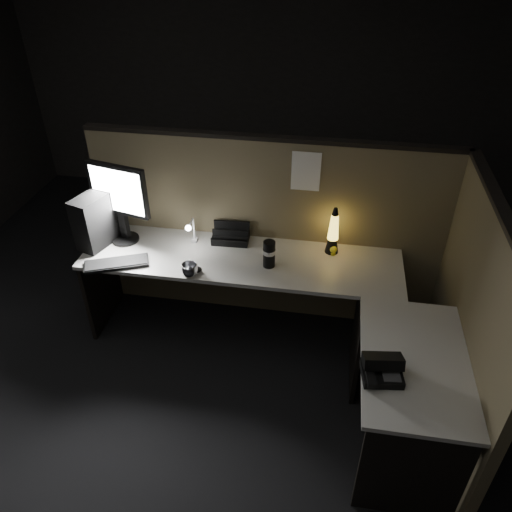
% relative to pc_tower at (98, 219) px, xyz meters
% --- Properties ---
extents(floor, '(6.00, 6.00, 0.00)m').
position_rel_pc_tower_xyz_m(floor, '(1.22, -0.65, -0.93)').
color(floor, black).
rests_on(floor, ground).
extents(room_shell, '(6.00, 6.00, 6.00)m').
position_rel_pc_tower_xyz_m(room_shell, '(1.22, -0.65, 0.69)').
color(room_shell, silver).
rests_on(room_shell, ground).
extents(partition_back, '(2.66, 0.06, 1.50)m').
position_rel_pc_tower_xyz_m(partition_back, '(1.22, 0.28, -0.18)').
color(partition_back, brown).
rests_on(partition_back, ground).
extents(partition_right, '(0.06, 1.66, 1.50)m').
position_rel_pc_tower_xyz_m(partition_right, '(2.55, -0.55, -0.18)').
color(partition_right, brown).
rests_on(partition_right, ground).
extents(desk, '(2.60, 1.60, 0.73)m').
position_rel_pc_tower_xyz_m(desk, '(1.40, -0.39, -0.35)').
color(desk, beige).
rests_on(desk, ground).
extents(pc_tower, '(0.28, 0.41, 0.40)m').
position_rel_pc_tower_xyz_m(pc_tower, '(0.00, 0.00, 0.00)').
color(pc_tower, black).
rests_on(pc_tower, desk).
extents(monitor, '(0.47, 0.20, 0.61)m').
position_rel_pc_tower_xyz_m(monitor, '(0.16, 0.06, 0.17)').
color(monitor, black).
rests_on(monitor, desk).
extents(keyboard, '(0.47, 0.31, 0.02)m').
position_rel_pc_tower_xyz_m(keyboard, '(0.22, -0.27, -0.19)').
color(keyboard, black).
rests_on(keyboard, desk).
extents(mouse, '(0.11, 0.09, 0.04)m').
position_rel_pc_tower_xyz_m(mouse, '(0.79, -0.26, -0.18)').
color(mouse, black).
rests_on(mouse, desk).
extents(clip_lamp, '(0.04, 0.17, 0.22)m').
position_rel_pc_tower_xyz_m(clip_lamp, '(0.69, 0.05, -0.07)').
color(clip_lamp, white).
rests_on(clip_lamp, desk).
extents(organizer, '(0.28, 0.25, 0.21)m').
position_rel_pc_tower_xyz_m(organizer, '(0.95, 0.21, -0.15)').
color(organizer, black).
rests_on(organizer, desk).
extents(lava_lamp, '(0.10, 0.10, 0.37)m').
position_rel_pc_tower_xyz_m(lava_lamp, '(1.71, 0.14, -0.05)').
color(lava_lamp, black).
rests_on(lava_lamp, desk).
extents(travel_mug, '(0.09, 0.09, 0.20)m').
position_rel_pc_tower_xyz_m(travel_mug, '(1.28, -0.11, -0.10)').
color(travel_mug, black).
rests_on(travel_mug, desk).
extents(steel_mug, '(0.12, 0.12, 0.09)m').
position_rel_pc_tower_xyz_m(steel_mug, '(0.76, -0.31, -0.15)').
color(steel_mug, silver).
rests_on(steel_mug, desk).
extents(figurine, '(0.05, 0.05, 0.05)m').
position_rel_pc_tower_xyz_m(figurine, '(1.72, 0.11, -0.15)').
color(figurine, '#FFF728').
rests_on(figurine, desk).
extents(pinned_paper, '(0.20, 0.00, 0.29)m').
position_rel_pc_tower_xyz_m(pinned_paper, '(1.48, 0.25, 0.38)').
color(pinned_paper, white).
rests_on(pinned_paper, partition_back).
extents(desk_phone, '(0.23, 0.24, 0.13)m').
position_rel_pc_tower_xyz_m(desk_phone, '(2.02, -0.99, -0.15)').
color(desk_phone, black).
rests_on(desk_phone, desk).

